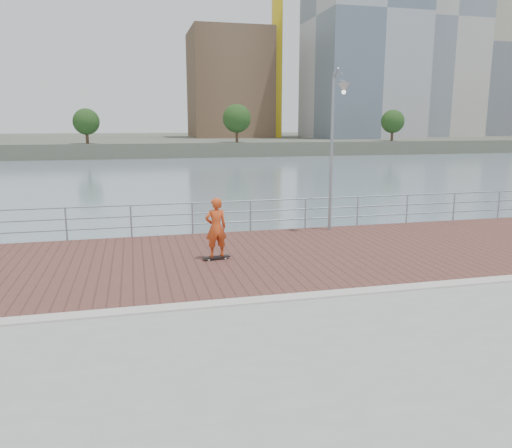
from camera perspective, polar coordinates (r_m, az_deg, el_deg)
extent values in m
plane|color=slate|center=(11.83, 2.43, -17.82)|extent=(400.00, 400.00, 0.00)
cube|color=brown|center=(14.31, -1.53, -3.83)|extent=(40.00, 6.80, 0.02)
cube|color=#B7B5AD|center=(10.98, 2.52, -8.54)|extent=(40.00, 0.40, 0.06)
cube|color=#4C5142|center=(132.50, -12.72, 9.20)|extent=(320.00, 95.00, 2.50)
cylinder|color=#8C9EA8|center=(17.34, -20.87, -0.05)|extent=(0.06, 0.06, 1.10)
cylinder|color=#8C9EA8|center=(17.20, -14.08, 0.27)|extent=(0.06, 0.06, 1.10)
cylinder|color=#8C9EA8|center=(17.30, -7.28, 0.59)|extent=(0.06, 0.06, 1.10)
cylinder|color=#8C9EA8|center=(17.65, -0.64, 0.90)|extent=(0.06, 0.06, 1.10)
cylinder|color=#8C9EA8|center=(18.22, 5.66, 1.17)|extent=(0.06, 0.06, 1.10)
cylinder|color=#8C9EA8|center=(18.99, 11.51, 1.42)|extent=(0.06, 0.06, 1.10)
cylinder|color=#8C9EA8|center=(19.95, 16.85, 1.63)|extent=(0.06, 0.06, 1.10)
cylinder|color=#8C9EA8|center=(21.07, 21.67, 1.81)|extent=(0.06, 0.06, 1.10)
cylinder|color=#8C9EA8|center=(22.31, 25.98, 1.96)|extent=(0.06, 0.06, 1.10)
cylinder|color=#8C9EA8|center=(17.35, -3.95, 2.53)|extent=(39.00, 0.05, 0.05)
cylinder|color=#8C9EA8|center=(17.42, -3.94, 1.32)|extent=(39.00, 0.05, 0.05)
cylinder|color=#8C9EA8|center=(17.48, -3.92, 0.15)|extent=(39.00, 0.05, 0.05)
cylinder|color=gray|center=(17.76, 8.61, 7.67)|extent=(0.11, 0.11, 5.30)
cylinder|color=gray|center=(17.39, 9.46, 16.31)|extent=(0.06, 0.88, 0.06)
cone|color=#B2B2AD|center=(16.97, 10.04, 15.82)|extent=(0.39, 0.39, 0.31)
cube|color=black|center=(14.08, -4.54, -3.78)|extent=(0.78, 0.29, 0.03)
cylinder|color=beige|center=(13.96, -5.42, -4.11)|extent=(0.06, 0.05, 0.06)
cylinder|color=beige|center=(14.09, -3.51, -3.93)|extent=(0.06, 0.05, 0.06)
cylinder|color=beige|center=(14.09, -5.57, -3.97)|extent=(0.06, 0.05, 0.06)
cylinder|color=beige|center=(14.22, -3.68, -3.79)|extent=(0.06, 0.05, 0.06)
imported|color=#CC451B|center=(13.88, -4.60, -0.40)|extent=(0.66, 0.48, 1.67)
cube|color=gold|center=(120.53, 2.44, 21.81)|extent=(2.00, 2.00, 50.00)
cube|color=brown|center=(122.39, -3.11, 15.60)|extent=(18.00, 18.00, 24.40)
cube|color=#9E9EA3|center=(121.46, 12.13, 22.01)|extent=(22.00, 22.00, 52.12)
cube|color=#B2ADA3|center=(141.82, 19.64, 20.75)|extent=(20.00, 20.00, 55.54)
cube|color=#ADA38E|center=(160.01, 25.34, 17.71)|extent=(24.00, 22.00, 47.35)
cylinder|color=#473323|center=(87.20, -18.76, 9.78)|extent=(0.50, 0.50, 3.31)
sphere|color=#193814|center=(87.18, -18.84, 11.01)|extent=(4.25, 4.25, 4.25)
cylinder|color=#473323|center=(88.73, -2.21, 10.55)|extent=(0.50, 0.50, 3.84)
sphere|color=#193814|center=(88.73, -2.22, 11.97)|extent=(4.93, 4.93, 4.93)
cylinder|color=#473323|center=(99.25, 15.30, 10.13)|extent=(0.50, 0.50, 3.39)
sphere|color=#193814|center=(99.24, 15.36, 11.24)|extent=(4.36, 4.36, 4.36)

